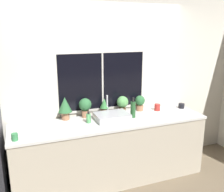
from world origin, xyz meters
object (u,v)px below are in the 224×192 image
(sink, at_px, (112,116))
(bottle_tall, at_px, (133,109))
(soap_bottle, at_px, (89,118))
(mug_black, at_px, (181,106))
(potted_plant_right, at_px, (123,103))
(potted_plant_far_right, at_px, (140,102))
(mug_green, at_px, (15,137))
(potted_plant_left, at_px, (85,106))
(potted_plant_far_left, at_px, (65,106))
(mug_red, at_px, (157,107))
(potted_plant_center, at_px, (104,105))

(sink, distance_m, bottle_tall, 0.32)
(soap_bottle, relative_size, mug_black, 1.69)
(soap_bottle, bearing_deg, potted_plant_right, 21.54)
(potted_plant_far_right, height_order, mug_green, potted_plant_far_right)
(potted_plant_right, height_order, mug_green, potted_plant_right)
(sink, distance_m, potted_plant_left, 0.41)
(potted_plant_far_left, xyz_separation_m, soap_bottle, (0.27, -0.24, -0.13))
(potted_plant_far_left, relative_size, potted_plant_left, 1.16)
(potted_plant_right, bearing_deg, mug_red, -9.94)
(bottle_tall, distance_m, mug_red, 0.52)
(potted_plant_right, bearing_deg, bottle_tall, -77.49)
(mug_black, relative_size, mug_red, 0.92)
(potted_plant_right, distance_m, mug_green, 1.61)
(potted_plant_center, relative_size, mug_red, 2.43)
(potted_plant_center, xyz_separation_m, soap_bottle, (-0.31, -0.24, -0.08))
(bottle_tall, xyz_separation_m, mug_red, (0.49, 0.15, -0.07))
(potted_plant_right, bearing_deg, potted_plant_left, 180.00)
(potted_plant_center, distance_m, mug_red, 0.85)
(potted_plant_far_left, height_order, potted_plant_left, potted_plant_far_left)
(potted_plant_far_left, xyz_separation_m, bottle_tall, (0.92, -0.25, -0.07))
(mug_green, distance_m, mug_black, 2.53)
(sink, relative_size, potted_plant_center, 1.87)
(bottle_tall, xyz_separation_m, mug_black, (0.92, 0.12, -0.09))
(bottle_tall, distance_m, mug_black, 0.93)
(potted_plant_far_left, relative_size, bottle_tall, 1.09)
(bottle_tall, height_order, mug_black, bottle_tall)
(potted_plant_far_left, bearing_deg, potted_plant_right, 0.00)
(potted_plant_left, relative_size, mug_black, 2.96)
(sink, distance_m, mug_red, 0.82)
(potted_plant_left, xyz_separation_m, mug_red, (1.13, -0.10, -0.11))
(potted_plant_far_right, distance_m, mug_black, 0.70)
(potted_plant_right, relative_size, mug_red, 2.50)
(potted_plant_right, height_order, mug_red, potted_plant_right)
(sink, relative_size, potted_plant_far_left, 1.45)
(mug_black, bearing_deg, potted_plant_left, 175.31)
(sink, height_order, potted_plant_far_left, potted_plant_far_left)
(potted_plant_center, bearing_deg, potted_plant_right, -0.00)
(potted_plant_far_left, xyz_separation_m, potted_plant_left, (0.29, 0.00, -0.03))
(potted_plant_far_right, xyz_separation_m, bottle_tall, (-0.24, -0.25, -0.01))
(soap_bottle, bearing_deg, sink, 1.10)
(potted_plant_far_right, bearing_deg, potted_plant_left, 180.00)
(potted_plant_right, bearing_deg, mug_green, -162.64)
(potted_plant_center, distance_m, mug_black, 1.28)
(potted_plant_center, relative_size, mug_black, 2.65)
(potted_plant_left, height_order, mug_red, potted_plant_left)
(potted_plant_far_left, relative_size, mug_black, 3.42)
(sink, relative_size, bottle_tall, 1.58)
(bottle_tall, bearing_deg, potted_plant_far_left, 164.77)
(bottle_tall, bearing_deg, potted_plant_far_right, 46.43)
(sink, relative_size, potted_plant_far_right, 1.96)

